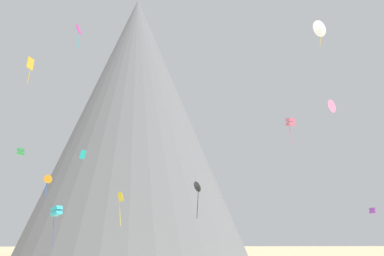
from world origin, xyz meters
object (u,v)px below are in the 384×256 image
(kite_rainbow_mid, at_px, (291,122))
(kite_black_low, at_px, (198,187))
(kite_magenta_high, at_px, (79,31))
(kite_violet_low, at_px, (373,211))
(kite_cyan_low, at_px, (57,211))
(kite_pink_mid, at_px, (331,106))
(rock_massif, at_px, (135,132))
(kite_orange_low, at_px, (48,180))
(kite_gold_mid, at_px, (30,65))
(kite_white_high, at_px, (320,28))
(kite_yellow_low, at_px, (120,200))
(kite_teal_low, at_px, (83,154))
(kite_green_mid, at_px, (21,152))

(kite_rainbow_mid, height_order, kite_black_low, kite_rainbow_mid)
(kite_magenta_high, relative_size, kite_violet_low, 3.58)
(kite_cyan_low, bearing_deg, kite_pink_mid, 139.00)
(rock_massif, height_order, kite_orange_low, rock_massif)
(kite_violet_low, xyz_separation_m, kite_gold_mid, (-45.71, -14.99, 15.91))
(kite_violet_low, xyz_separation_m, kite_pink_mid, (-1.71, 10.25, 17.95))
(kite_orange_low, height_order, kite_pink_mid, kite_pink_mid)
(kite_white_high, xyz_separation_m, kite_pink_mid, (5.60, 13.46, -8.31))
(kite_cyan_low, height_order, kite_gold_mid, kite_gold_mid)
(rock_massif, relative_size, kite_yellow_low, 13.76)
(kite_orange_low, height_order, kite_gold_mid, kite_gold_mid)
(kite_teal_low, relative_size, kite_black_low, 0.23)
(kite_green_mid, height_order, kite_white_high, kite_white_high)
(kite_magenta_high, relative_size, kite_cyan_low, 0.74)
(kite_yellow_low, relative_size, kite_pink_mid, 2.14)
(kite_green_mid, relative_size, kite_magenta_high, 0.26)
(kite_green_mid, bearing_deg, rock_massif, 166.19)
(kite_pink_mid, distance_m, kite_black_low, 28.91)
(kite_violet_low, height_order, kite_white_high, kite_white_high)
(kite_rainbow_mid, distance_m, kite_white_high, 16.85)
(kite_rainbow_mid, relative_size, kite_cyan_low, 0.80)
(kite_rainbow_mid, height_order, kite_pink_mid, kite_pink_mid)
(rock_massif, bearing_deg, kite_yellow_low, -89.89)
(kite_black_low, bearing_deg, kite_orange_low, 127.08)
(rock_massif, height_order, kite_pink_mid, rock_massif)
(kite_cyan_low, bearing_deg, kite_black_low, 132.44)
(kite_yellow_low, height_order, kite_gold_mid, kite_gold_mid)
(kite_violet_low, bearing_deg, kite_black_low, 124.03)
(kite_violet_low, relative_size, kite_orange_low, 0.34)
(kite_yellow_low, bearing_deg, kite_pink_mid, 108.16)
(kite_teal_low, xyz_separation_m, kite_black_low, (14.97, 11.14, -2.86))
(kite_pink_mid, bearing_deg, kite_cyan_low, -22.69)
(rock_massif, height_order, kite_cyan_low, rock_massif)
(kite_green_mid, height_order, kite_violet_low, kite_green_mid)
(kite_magenta_high, height_order, kite_rainbow_mid, kite_magenta_high)
(kite_magenta_high, distance_m, kite_teal_low, 27.78)
(rock_massif, bearing_deg, kite_teal_low, -93.97)
(kite_violet_low, relative_size, kite_black_low, 0.20)
(kite_white_high, bearing_deg, kite_green_mid, 152.30)
(kite_rainbow_mid, bearing_deg, kite_white_high, -100.41)
(kite_green_mid, xyz_separation_m, kite_gold_mid, (4.07, -13.69, 8.06))
(kite_cyan_low, bearing_deg, rock_massif, -157.32)
(kite_rainbow_mid, xyz_separation_m, kite_cyan_low, (-35.21, -11.02, -15.14))
(kite_green_mid, bearing_deg, kite_gold_mid, 20.01)
(kite_violet_low, relative_size, kite_pink_mid, 0.48)
(kite_green_mid, height_order, kite_yellow_low, kite_green_mid)
(kite_white_high, xyz_separation_m, kite_black_low, (-17.67, 4.44, -22.89))
(kite_rainbow_mid, relative_size, kite_black_low, 0.79)
(kite_green_mid, height_order, kite_gold_mid, kite_gold_mid)
(kite_teal_low, bearing_deg, rock_massif, 135.85)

